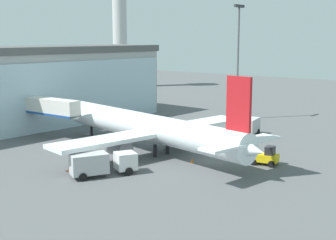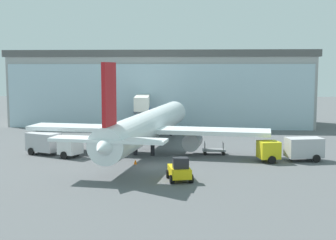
{
  "view_description": "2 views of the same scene",
  "coord_description": "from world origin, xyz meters",
  "px_view_note": "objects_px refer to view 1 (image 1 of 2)",
  "views": [
    {
      "loc": [
        -46.63,
        -30.78,
        15.21
      ],
      "look_at": [
        2.49,
        7.73,
        4.07
      ],
      "focal_mm": 50.0,
      "sensor_mm": 36.0,
      "label": 1
    },
    {
      "loc": [
        3.74,
        -49.42,
        10.64
      ],
      "look_at": [
        1.99,
        10.73,
        3.81
      ],
      "focal_mm": 50.0,
      "sensor_mm": 36.0,
      "label": 2
    }
  ],
  "objects_px": {
    "catering_truck": "(101,163)",
    "safety_cone_nose": "(192,161)",
    "control_tower": "(120,18)",
    "jet_bridge": "(43,107)",
    "safety_cone_wingtip": "(69,170)",
    "airplane": "(151,128)",
    "fuel_truck": "(247,127)",
    "apron_light_mast": "(238,53)",
    "pushback_tug": "(266,157)",
    "baggage_cart": "(193,140)"
  },
  "relations": [
    {
      "from": "catering_truck",
      "to": "safety_cone_nose",
      "type": "xyz_separation_m",
      "value": [
        10.57,
        -4.86,
        -1.19
      ]
    },
    {
      "from": "control_tower",
      "to": "catering_truck",
      "type": "height_order",
      "value": "control_tower"
    },
    {
      "from": "jet_bridge",
      "to": "safety_cone_nose",
      "type": "relative_size",
      "value": 25.49
    },
    {
      "from": "jet_bridge",
      "to": "safety_cone_wingtip",
      "type": "bearing_deg",
      "value": 147.74
    },
    {
      "from": "airplane",
      "to": "fuel_truck",
      "type": "bearing_deg",
      "value": -96.73
    },
    {
      "from": "apron_light_mast",
      "to": "pushback_tug",
      "type": "bearing_deg",
      "value": -143.79
    },
    {
      "from": "jet_bridge",
      "to": "fuel_truck",
      "type": "height_order",
      "value": "jet_bridge"
    },
    {
      "from": "airplane",
      "to": "catering_truck",
      "type": "distance_m",
      "value": 11.85
    },
    {
      "from": "jet_bridge",
      "to": "safety_cone_wingtip",
      "type": "height_order",
      "value": "jet_bridge"
    },
    {
      "from": "airplane",
      "to": "catering_truck",
      "type": "relative_size",
      "value": 4.97
    },
    {
      "from": "airplane",
      "to": "pushback_tug",
      "type": "bearing_deg",
      "value": -154.56
    },
    {
      "from": "baggage_cart",
      "to": "pushback_tug",
      "type": "relative_size",
      "value": 0.81
    },
    {
      "from": "catering_truck",
      "to": "baggage_cart",
      "type": "xyz_separation_m",
      "value": [
        19.62,
        1.34,
        -0.97
      ]
    },
    {
      "from": "airplane",
      "to": "safety_cone_nose",
      "type": "relative_size",
      "value": 67.64
    },
    {
      "from": "safety_cone_wingtip",
      "to": "airplane",
      "type": "bearing_deg",
      "value": -7.46
    },
    {
      "from": "apron_light_mast",
      "to": "airplane",
      "type": "xyz_separation_m",
      "value": [
        -29.46,
        -4.04,
        -8.91
      ]
    },
    {
      "from": "airplane",
      "to": "safety_cone_nose",
      "type": "bearing_deg",
      "value": -176.88
    },
    {
      "from": "pushback_tug",
      "to": "safety_cone_wingtip",
      "type": "xyz_separation_m",
      "value": [
        -16.69,
        16.25,
        -0.7
      ]
    },
    {
      "from": "jet_bridge",
      "to": "fuel_truck",
      "type": "relative_size",
      "value": 1.85
    },
    {
      "from": "control_tower",
      "to": "airplane",
      "type": "relative_size",
      "value": 0.93
    },
    {
      "from": "control_tower",
      "to": "airplane",
      "type": "distance_m",
      "value": 85.93
    },
    {
      "from": "catering_truck",
      "to": "safety_cone_nose",
      "type": "height_order",
      "value": "catering_truck"
    },
    {
      "from": "apron_light_mast",
      "to": "pushback_tug",
      "type": "distance_m",
      "value": 33.48
    },
    {
      "from": "safety_cone_nose",
      "to": "fuel_truck",
      "type": "bearing_deg",
      "value": 7.07
    },
    {
      "from": "jet_bridge",
      "to": "airplane",
      "type": "bearing_deg",
      "value": -175.81
    },
    {
      "from": "airplane",
      "to": "catering_truck",
      "type": "bearing_deg",
      "value": 111.83
    },
    {
      "from": "pushback_tug",
      "to": "airplane",
      "type": "bearing_deg",
      "value": 5.14
    },
    {
      "from": "control_tower",
      "to": "safety_cone_nose",
      "type": "relative_size",
      "value": 63.22
    },
    {
      "from": "control_tower",
      "to": "fuel_truck",
      "type": "distance_m",
      "value": 80.23
    },
    {
      "from": "catering_truck",
      "to": "safety_cone_nose",
      "type": "bearing_deg",
      "value": 2.75
    },
    {
      "from": "apron_light_mast",
      "to": "airplane",
      "type": "distance_m",
      "value": 31.04
    },
    {
      "from": "apron_light_mast",
      "to": "safety_cone_wingtip",
      "type": "relative_size",
      "value": 37.98
    },
    {
      "from": "jet_bridge",
      "to": "apron_light_mast",
      "type": "relative_size",
      "value": 0.67
    },
    {
      "from": "jet_bridge",
      "to": "safety_cone_nose",
      "type": "height_order",
      "value": "jet_bridge"
    },
    {
      "from": "fuel_truck",
      "to": "pushback_tug",
      "type": "xyz_separation_m",
      "value": [
        -12.77,
        -9.53,
        -0.49
      ]
    },
    {
      "from": "control_tower",
      "to": "apron_light_mast",
      "type": "xyz_separation_m",
      "value": [
        -28.39,
        -57.04,
        -8.63
      ]
    },
    {
      "from": "airplane",
      "to": "pushback_tug",
      "type": "distance_m",
      "value": 15.31
    },
    {
      "from": "safety_cone_nose",
      "to": "safety_cone_wingtip",
      "type": "xyz_separation_m",
      "value": [
        -11.79,
        8.91,
        0.0
      ]
    },
    {
      "from": "baggage_cart",
      "to": "airplane",
      "type": "bearing_deg",
      "value": -6.45
    },
    {
      "from": "airplane",
      "to": "fuel_truck",
      "type": "distance_m",
      "value": 17.63
    },
    {
      "from": "jet_bridge",
      "to": "control_tower",
      "type": "bearing_deg",
      "value": -57.85
    },
    {
      "from": "apron_light_mast",
      "to": "catering_truck",
      "type": "relative_size",
      "value": 2.79
    },
    {
      "from": "catering_truck",
      "to": "fuel_truck",
      "type": "distance_m",
      "value": 28.36
    },
    {
      "from": "baggage_cart",
      "to": "safety_cone_nose",
      "type": "height_order",
      "value": "baggage_cart"
    },
    {
      "from": "catering_truck",
      "to": "pushback_tug",
      "type": "bearing_deg",
      "value": -10.82
    },
    {
      "from": "control_tower",
      "to": "baggage_cart",
      "type": "xyz_separation_m",
      "value": [
        -49.68,
        -62.13,
        -20.36
      ]
    },
    {
      "from": "control_tower",
      "to": "fuel_truck",
      "type": "bearing_deg",
      "value": -121.84
    },
    {
      "from": "pushback_tug",
      "to": "safety_cone_wingtip",
      "type": "height_order",
      "value": "pushback_tug"
    },
    {
      "from": "jet_bridge",
      "to": "baggage_cart",
      "type": "distance_m",
      "value": 23.64
    },
    {
      "from": "airplane",
      "to": "baggage_cart",
      "type": "bearing_deg",
      "value": -87.3
    }
  ]
}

